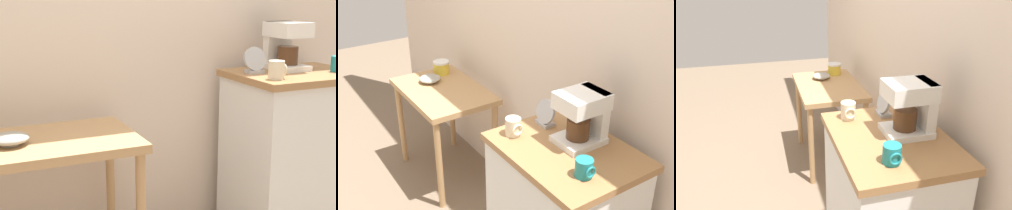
{
  "view_description": "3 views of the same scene",
  "coord_description": "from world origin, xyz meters",
  "views": [
    {
      "loc": [
        -0.93,
        -2.07,
        1.34
      ],
      "look_at": [
        -0.01,
        -0.01,
        0.82
      ],
      "focal_mm": 51.77,
      "sensor_mm": 36.0,
      "label": 1
    },
    {
      "loc": [
        2.04,
        -1.19,
        2.03
      ],
      "look_at": [
        0.26,
        -0.02,
        0.95
      ],
      "focal_mm": 46.48,
      "sensor_mm": 36.0,
      "label": 2
    },
    {
      "loc": [
        2.01,
        -0.57,
        1.69
      ],
      "look_at": [
        0.2,
        -0.09,
        0.87
      ],
      "focal_mm": 35.33,
      "sensor_mm": 36.0,
      "label": 3
    }
  ],
  "objects": [
    {
      "name": "ground_plane",
      "position": [
        0.0,
        0.0,
        0.0
      ],
      "size": [
        8.0,
        8.0,
        0.0
      ],
      "primitive_type": "plane",
      "color": "#7A6651"
    },
    {
      "name": "back_wall",
      "position": [
        0.1,
        0.37,
        1.4
      ],
      "size": [
        4.4,
        0.1,
        2.8
      ],
      "primitive_type": "cube",
      "color": "beige",
      "rests_on": "ground_plane"
    },
    {
      "name": "wooden_table",
      "position": [
        -0.58,
        -0.01,
        0.62
      ],
      "size": [
        0.77,
        0.52,
        0.73
      ],
      "color": "tan",
      "rests_on": "ground_plane"
    },
    {
      "name": "bowl_stoneware",
      "position": [
        -0.74,
        -0.04,
        0.75
      ],
      "size": [
        0.16,
        0.16,
        0.05
      ],
      "color": "#9E998C",
      "rests_on": "wooden_table"
    },
    {
      "name": "canister_enamel",
      "position": [
        -0.84,
        0.1,
        0.78
      ],
      "size": [
        0.12,
        0.12,
        0.1
      ],
      "color": "gold",
      "rests_on": "wooden_table"
    },
    {
      "name": "coffee_maker",
      "position": [
        0.74,
        0.1,
        1.07
      ],
      "size": [
        0.18,
        0.22,
        0.26
      ],
      "color": "white",
      "rests_on": "kitchen_counter"
    },
    {
      "name": "mug_small_cream",
      "position": [
        0.51,
        -0.15,
        0.98
      ],
      "size": [
        0.08,
        0.08,
        0.09
      ],
      "color": "beige",
      "rests_on": "kitchen_counter"
    },
    {
      "name": "mug_dark_teal",
      "position": [
        0.96,
        -0.09,
        0.97
      ],
      "size": [
        0.08,
        0.08,
        0.08
      ],
      "color": "teal",
      "rests_on": "kitchen_counter"
    },
    {
      "name": "table_clock",
      "position": [
        0.52,
        0.05,
        0.99
      ],
      "size": [
        0.13,
        0.06,
        0.14
      ],
      "color": "#B2B5BA",
      "rests_on": "kitchen_counter"
    }
  ]
}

